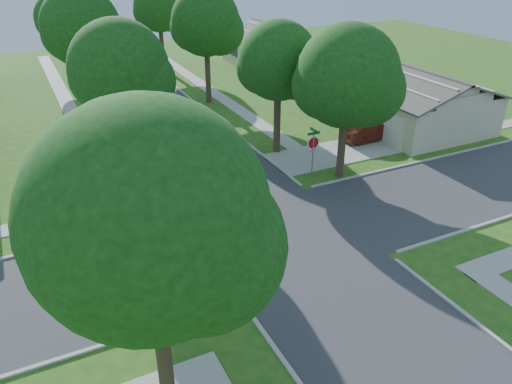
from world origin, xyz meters
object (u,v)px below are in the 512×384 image
object	(u,v)px
tree_w_far	(61,20)
car_curb_west	(76,59)
stop_sign_sw	(224,284)
tree_w_near	(121,74)
house_ne_far	(281,53)
car_curb_east	(149,64)
tree_e_mid	(206,25)
tree_ne_corner	(348,81)
car_driveway	(371,130)
tree_e_far	(159,9)
tree_w_mid	(82,31)
house_ne_near	(396,99)
stop_sign_ne	(313,145)
tree_e_near	(279,64)
tree_sw_corner	(152,228)

from	to	relation	value
tree_w_far	car_curb_west	world-z (taller)	tree_w_far
stop_sign_sw	tree_w_near	world-z (taller)	tree_w_near
house_ne_far	car_curb_east	xyz separation A→B (m)	(-12.79, 5.00, -0.84)
tree_e_mid	tree_ne_corner	world-z (taller)	tree_e_mid
car_driveway	tree_e_far	bearing A→B (deg)	14.59
tree_w_mid	car_curb_west	world-z (taller)	tree_w_mid
tree_e_mid	house_ne_near	distance (m)	15.77
stop_sign_ne	tree_e_near	distance (m)	5.62
car_curb_west	stop_sign_sw	bearing A→B (deg)	93.72
car_curb_west	tree_w_far	bearing A→B (deg)	82.02
tree_e_near	car_curb_west	bearing A→B (deg)	104.39
tree_e_far	tree_ne_corner	size ratio (longest dim) A/B	1.01
car_driveway	tree_e_mid	bearing A→B (deg)	27.52
stop_sign_sw	stop_sign_ne	size ratio (longest dim) A/B	1.00
stop_sign_sw	house_ne_far	distance (m)	39.55
stop_sign_sw	tree_w_far	bearing A→B (deg)	89.93
tree_w_near	car_curb_east	world-z (taller)	tree_w_near
tree_ne_corner	car_curb_west	size ratio (longest dim) A/B	1.91
stop_sign_sw	car_driveway	size ratio (longest dim) A/B	0.70
tree_e_mid	car_driveway	distance (m)	15.62
tree_sw_corner	house_ne_near	bearing A→B (deg)	37.52
tree_w_near	car_curb_west	bearing A→B (deg)	87.33
tree_e_near	tree_e_mid	world-z (taller)	tree_e_mid
tree_w_near	tree_ne_corner	size ratio (longest dim) A/B	1.04
tree_w_far	car_curb_west	xyz separation A→B (m)	(1.45, 5.99, -4.85)
tree_w_near	car_driveway	distance (m)	17.05
tree_e_near	tree_w_mid	world-z (taller)	tree_w_mid
car_curb_west	car_driveway	bearing A→B (deg)	120.35
tree_e_mid	house_ne_near	xyz separation A→B (m)	(11.23, -10.01, -4.74)
tree_e_far	tree_w_far	world-z (taller)	tree_e_far
tree_sw_corner	car_curb_west	bearing A→B (deg)	84.85
tree_ne_corner	house_ne_near	world-z (taller)	tree_ne_corner
tree_e_near	house_ne_far	size ratio (longest dim) A/B	0.61
tree_w_far	car_curb_east	xyz separation A→B (m)	(7.85, -0.01, -4.83)
stop_sign_sw	tree_sw_corner	bearing A→B (deg)	-140.03
car_curb_east	tree_w_far	bearing A→B (deg)	-176.89
stop_sign_ne	tree_ne_corner	distance (m)	3.96
tree_w_far	house_ne_far	distance (m)	21.61
house_ne_near	car_curb_west	world-z (taller)	house_ne_near
tree_sw_corner	tree_ne_corner	distance (m)	17.78
tree_w_mid	house_ne_near	size ratio (longest dim) A/B	0.70
tree_ne_corner	car_curb_east	distance (m)	30.36
stop_sign_sw	tree_e_far	bearing A→B (deg)	76.27
tree_w_near	house_ne_far	world-z (taller)	tree_w_near
house_ne_far	car_curb_west	size ratio (longest dim) A/B	3.00
tree_w_far	house_ne_near	size ratio (longest dim) A/B	0.59
house_ne_far	stop_sign_sw	bearing A→B (deg)	-121.55
car_curb_east	stop_sign_ne	bearing A→B (deg)	-83.87
tree_e_near	car_curb_west	xyz separation A→B (m)	(-7.95, 30.99, -4.99)
house_ne_far	tree_e_near	bearing A→B (deg)	-119.35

